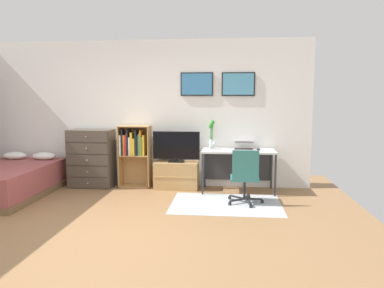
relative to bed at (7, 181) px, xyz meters
name	(u,v)px	position (x,y,z in m)	size (l,w,h in m)	color
ground_plane	(102,229)	(2.12, -1.37, -0.26)	(7.20, 7.20, 0.00)	#936B44
wall_back_with_posters	(146,113)	(2.14, 1.06, 1.10)	(6.12, 0.09, 2.70)	white
area_rug	(226,204)	(3.67, -0.12, -0.26)	(1.70, 1.20, 0.01)	#B2B7BC
bed	(7,181)	(0.00, 0.00, 0.00)	(1.33, 2.02, 0.64)	brown
dresser	(92,158)	(1.17, 0.79, 0.27)	(0.80, 0.46, 1.07)	#4C4238
bookshelf	(134,150)	(1.96, 0.84, 0.43)	(0.57, 0.30, 1.14)	tan
tv_stand	(177,175)	(2.76, 0.80, -0.01)	(0.79, 0.41, 0.49)	tan
television	(176,147)	(2.76, 0.78, 0.51)	(0.85, 0.16, 0.56)	black
desk	(238,157)	(3.87, 0.77, 0.35)	(1.28, 0.62, 0.74)	silver
office_chair	(245,175)	(3.95, -0.10, 0.20)	(0.56, 0.58, 0.86)	#232326
laptop	(244,146)	(3.97, 0.82, 0.54)	(0.37, 0.40, 0.15)	#B7B7BC
computer_mouse	(258,149)	(4.21, 0.71, 0.50)	(0.06, 0.10, 0.03)	#262628
bamboo_vase	(212,134)	(3.39, 0.87, 0.74)	(0.10, 0.11, 0.51)	silver
wine_glass	(214,142)	(3.45, 0.66, 0.61)	(0.07, 0.07, 0.18)	silver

